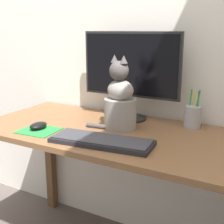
{
  "coord_description": "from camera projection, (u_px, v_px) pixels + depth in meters",
  "views": [
    {
      "loc": [
        0.62,
        -1.2,
        1.17
      ],
      "look_at": [
        -0.01,
        -0.06,
        0.82
      ],
      "focal_mm": 50.0,
      "sensor_mm": 36.0,
      "label": 1
    }
  ],
  "objects": [
    {
      "name": "desk",
      "position": [
        121.0,
        152.0,
        1.45
      ],
      "size": [
        1.4,
        0.61,
        0.72
      ],
      "color": "brown",
      "rests_on": "ground_plane"
    },
    {
      "name": "wall_back",
      "position": [
        153.0,
        13.0,
        1.57
      ],
      "size": [
        7.0,
        0.04,
        2.5
      ],
      "color": "silver",
      "rests_on": "ground_plane"
    },
    {
      "name": "pen_cup",
      "position": [
        193.0,
        116.0,
        1.48
      ],
      "size": [
        0.08,
        0.08,
        0.18
      ],
      "color": "#99999E",
      "rests_on": "desk"
    },
    {
      "name": "monitor",
      "position": [
        130.0,
        70.0,
        1.56
      ],
      "size": [
        0.52,
        0.17,
        0.44
      ],
      "color": "black",
      "rests_on": "desk"
    },
    {
      "name": "keyboard",
      "position": [
        102.0,
        141.0,
        1.27
      ],
      "size": [
        0.44,
        0.2,
        0.02
      ],
      "rotation": [
        0.0,
        0.0,
        0.12
      ],
      "color": "black",
      "rests_on": "desk"
    },
    {
      "name": "cat",
      "position": [
        120.0,
        102.0,
        1.44
      ],
      "size": [
        0.24,
        0.18,
        0.34
      ],
      "rotation": [
        0.0,
        0.0,
        -0.24
      ],
      "color": "gray",
      "rests_on": "desk"
    },
    {
      "name": "mousepad_left",
      "position": [
        39.0,
        131.0,
        1.43
      ],
      "size": [
        0.18,
        0.16,
        0.0
      ],
      "rotation": [
        0.0,
        0.0,
        0.08
      ],
      "color": "#238438",
      "rests_on": "desk"
    },
    {
      "name": "computer_mouse_left",
      "position": [
        38.0,
        126.0,
        1.45
      ],
      "size": [
        0.06,
        0.1,
        0.03
      ],
      "color": "black",
      "rests_on": "mousepad_left"
    }
  ]
}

